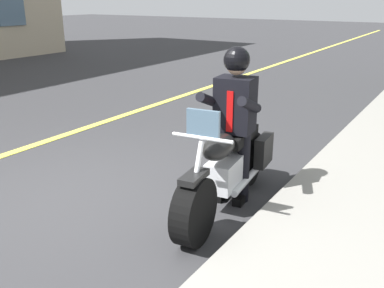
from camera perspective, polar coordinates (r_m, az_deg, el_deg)
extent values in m
plane|color=#333335|center=(5.15, -15.39, -7.31)|extent=(80.00, 80.00, 0.00)
cylinder|color=black|center=(4.03, 0.23, -9.00)|extent=(0.68, 0.28, 0.66)
cylinder|color=black|center=(5.35, 7.35, -1.86)|extent=(0.68, 0.28, 0.66)
cube|color=silver|center=(4.66, 4.45, -3.81)|extent=(0.59, 0.35, 0.32)
ellipsoid|color=black|center=(4.35, 3.61, -0.37)|extent=(0.59, 0.35, 0.24)
cube|color=black|center=(4.85, 6.05, 1.13)|extent=(0.73, 0.36, 0.12)
cube|color=black|center=(5.19, 9.54, -0.86)|extent=(0.41, 0.17, 0.36)
cube|color=black|center=(5.32, 5.00, -0.17)|extent=(0.41, 0.17, 0.36)
cylinder|color=silver|center=(3.93, 0.36, -5.40)|extent=(0.35, 0.09, 0.76)
cylinder|color=silver|center=(3.92, 1.37, 0.82)|extent=(0.11, 0.60, 0.04)
cube|color=black|center=(3.88, 0.23, -4.43)|extent=(0.38, 0.20, 0.06)
cylinder|color=silver|center=(4.93, 7.41, -4.59)|extent=(0.90, 0.19, 0.08)
cube|color=slate|center=(3.90, 1.50, 2.58)|extent=(0.08, 0.32, 0.28)
cylinder|color=black|center=(4.84, 6.85, -3.00)|extent=(0.14, 0.14, 0.84)
cube|color=black|center=(4.94, 6.46, -7.22)|extent=(0.27, 0.14, 0.10)
cylinder|color=black|center=(4.91, 4.21, -2.56)|extent=(0.14, 0.14, 0.84)
cube|color=black|center=(5.01, 3.85, -6.72)|extent=(0.27, 0.14, 0.10)
cube|color=black|center=(4.66, 5.79, 5.24)|extent=(0.37, 0.44, 0.60)
cube|color=red|center=(4.52, 5.08, 4.32)|extent=(0.03, 0.07, 0.44)
cylinder|color=black|center=(4.41, 7.71, 5.18)|extent=(0.56, 0.17, 0.28)
cylinder|color=black|center=(4.56, 2.43, 5.79)|extent=(0.56, 0.17, 0.28)
sphere|color=tan|center=(4.58, 5.97, 10.47)|extent=(0.22, 0.22, 0.22)
sphere|color=black|center=(4.57, 5.99, 11.09)|extent=(0.28, 0.28, 0.28)
cube|color=slate|center=(17.79, -23.05, 16.90)|extent=(1.10, 0.06, 1.60)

